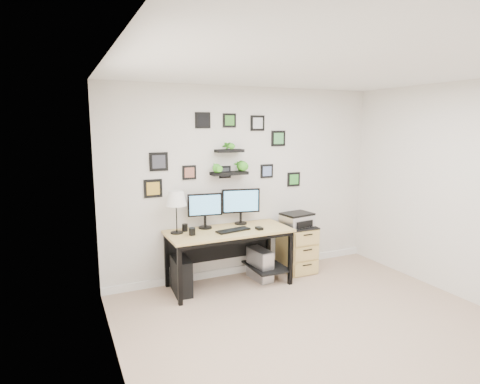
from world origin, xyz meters
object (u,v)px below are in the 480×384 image
table_lamp (176,200)px  monitor_right (241,203)px  mug (192,232)px  pc_tower_grey (260,264)px  file_cabinet (297,248)px  printer (297,220)px  desk (230,238)px  monitor_left (205,208)px  pc_tower_black (181,276)px

table_lamp → monitor_right: bearing=5.6°
mug → pc_tower_grey: bearing=3.2°
file_cabinet → mug: bearing=-175.5°
mug → printer: bearing=4.0°
desk → table_lamp: (-0.68, 0.10, 0.55)m
mug → printer: printer is taller
pc_tower_grey → printer: printer is taller
monitor_right → file_cabinet: bearing=-9.0°
table_lamp → mug: size_ratio=5.79×
pc_tower_grey → printer: size_ratio=0.97×
monitor_right → mug: 0.86m
table_lamp → file_cabinet: table_lamp is taller
printer → desk: bearing=-177.8°
desk → pc_tower_grey: bearing=-2.1°
monitor_left → pc_tower_grey: size_ratio=1.05×
table_lamp → pc_tower_grey: size_ratio=1.21×
desk → pc_tower_grey: 0.60m
monitor_left → pc_tower_black: bearing=-155.6°
monitor_left → monitor_right: 0.52m
table_lamp → file_cabinet: 1.95m
monitor_right → pc_tower_black: bearing=-168.2°
desk → monitor_right: 0.51m
table_lamp → printer: (1.73, -0.06, -0.41)m
monitor_left → pc_tower_grey: monitor_left is taller
printer → monitor_left: bearing=174.1°
monitor_left → file_cabinet: (1.35, -0.12, -0.69)m
pc_tower_grey → file_cabinet: (0.64, 0.07, 0.12)m
monitor_left → table_lamp: size_ratio=0.87×
desk → table_lamp: bearing=171.7°
monitor_right → pc_tower_black: (-0.91, -0.19, -0.82)m
table_lamp → pc_tower_grey: bearing=-5.9°
desk → pc_tower_black: (-0.67, 0.00, -0.40)m
monitor_left → mug: 0.42m
desk → monitor_right: size_ratio=3.08×
desk → table_lamp: 0.89m
table_lamp → mug: 0.44m
monitor_left → monitor_right: (0.52, 0.01, 0.02)m
mug → pc_tower_black: bearing=151.9°
monitor_left → printer: 1.36m
monitor_right → pc_tower_grey: monitor_right is taller
monitor_left → pc_tower_black: size_ratio=1.04×
table_lamp → pc_tower_black: size_ratio=1.20×
file_cabinet → printer: printer is taller
monitor_left → desk: bearing=-32.3°
monitor_right → pc_tower_black: 1.24m
monitor_left → pc_tower_grey: (0.71, -0.19, -0.81)m
table_lamp → pc_tower_black: table_lamp is taller
desk → pc_tower_black: desk is taller
mug → file_cabinet: bearing=4.5°
table_lamp → file_cabinet: bearing=-1.4°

